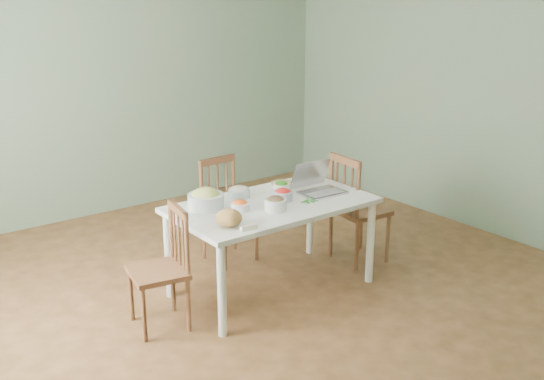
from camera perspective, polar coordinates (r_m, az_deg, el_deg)
floor at (r=5.07m, az=-0.84°, el=-8.99°), size 5.00×5.00×0.00m
wall_back at (r=6.78m, az=-13.69°, el=9.30°), size 5.00×0.00×2.70m
wall_right at (r=6.41m, az=17.61°, el=8.53°), size 0.00×5.00×2.70m
dining_table at (r=4.99m, az=-0.00°, el=-4.99°), size 1.51×0.85×0.71m
chair_far at (r=5.50m, az=-3.76°, el=-1.88°), size 0.40×0.38×0.88m
chair_left at (r=4.50m, az=-10.06°, el=-6.87°), size 0.43×0.44×0.86m
chair_right at (r=5.53m, az=7.76°, el=-1.56°), size 0.43×0.45×0.94m
bread_boule at (r=4.39m, az=-3.82°, el=-2.45°), size 0.23×0.23×0.12m
butter_stick at (r=4.33m, az=-2.05°, el=-3.31°), size 0.12×0.05×0.03m
bowl_squash at (r=4.73m, az=-5.86°, el=-0.78°), size 0.29×0.29×0.15m
bowl_carrot at (r=4.69m, az=-2.83°, el=-1.37°), size 0.16×0.16×0.08m
bowl_onion at (r=4.98m, az=-2.92°, el=-0.16°), size 0.22×0.22×0.09m
bowl_mushroom at (r=4.68m, az=0.32°, el=-1.19°), size 0.18×0.18×0.11m
bowl_redpep at (r=4.91m, az=0.96°, el=-0.39°), size 0.20×0.20×0.09m
bowl_broccoli at (r=5.12m, az=0.83°, el=0.34°), size 0.15×0.15×0.08m
flatbread at (r=5.30m, az=0.90°, el=0.58°), size 0.23×0.23×0.02m
basil_bunch at (r=4.90m, az=3.16°, el=-0.88°), size 0.17×0.17×0.02m
laptop at (r=5.06m, az=4.49°, el=0.95°), size 0.36×0.33×0.23m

